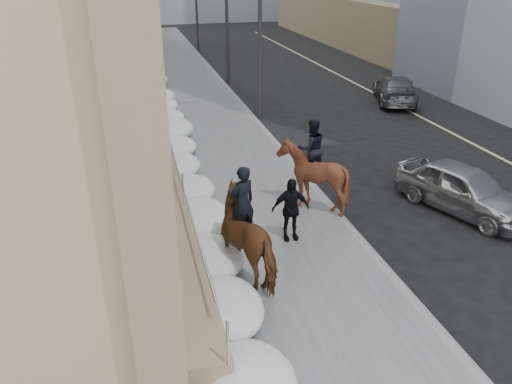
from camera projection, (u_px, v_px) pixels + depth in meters
ground at (294, 314)px, 10.58m from camera, size 140.00×140.00×0.00m
sidewalk at (213, 152)px, 19.35m from camera, size 5.00×80.00×0.12m
curb at (278, 147)px, 19.93m from camera, size 0.24×80.00×0.12m
lane_line at (451, 133)px, 21.71m from camera, size 0.15×70.00×0.01m
streetlight_mid at (256, 17)px, 21.57m from camera, size 1.71×0.24×8.00m
traffic_signal at (211, 14)px, 28.70m from camera, size 4.10×0.22×6.00m
snow_bank at (182, 163)px, 17.20m from camera, size 1.70×18.10×0.76m
mounted_horse_left at (252, 234)px, 11.30m from camera, size 1.88×2.58×2.66m
mounted_horse_right at (312, 172)px, 14.47m from camera, size 1.72×1.91×2.67m
pedestrian at (290, 209)px, 12.88m from camera, size 1.01×0.44×1.71m
car_silver at (463, 188)px, 14.70m from camera, size 3.05×4.49×1.42m
car_grey at (395, 89)px, 26.13m from camera, size 3.46×5.09×1.37m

